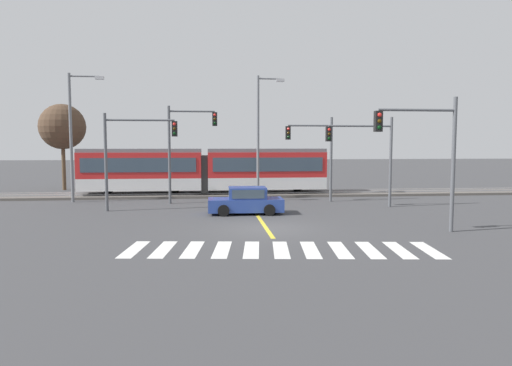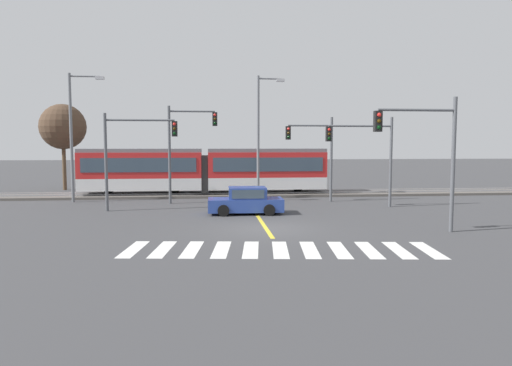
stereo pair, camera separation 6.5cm
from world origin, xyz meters
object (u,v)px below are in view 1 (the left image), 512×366
Objects in this scene: street_lamp_west at (74,129)px; street_lamp_centre at (260,130)px; sedan_crossing at (246,202)px; traffic_light_far_right at (316,147)px; light_rail_tram at (205,169)px; traffic_light_near_right at (427,145)px; traffic_light_far_left at (185,140)px; traffic_light_mid_left at (131,146)px; bare_tree_far_west at (62,127)px; traffic_light_mid_right at (368,148)px.

street_lamp_west is 12.70m from street_lamp_centre.
traffic_light_far_right is at bearing 44.13° from sedan_crossing.
traffic_light_near_right reaches higher than light_rail_tram.
street_lamp_west is at bearing 168.89° from traffic_light_far_left.
traffic_light_far_right is at bearing 14.88° from traffic_light_mid_left.
street_lamp_west reaches higher than light_rail_tram.
street_lamp_west is 9.44m from bare_tree_far_west.
street_lamp_centre reaches higher than light_rail_tram.
bare_tree_far_west is at bearing 149.26° from traffic_light_mid_right.
traffic_light_far_right is 22.26m from bare_tree_far_west.
street_lamp_west is (-8.69, -3.10, 2.89)m from light_rail_tram.
street_lamp_centre is at bearing 31.79° from traffic_light_mid_left.
street_lamp_centre is (-6.16, 4.97, 1.24)m from traffic_light_mid_right.
traffic_light_mid_left is 0.66× the size of street_lamp_west.
sedan_crossing is 0.66× the size of traffic_light_far_left.
street_lamp_west is at bearing -68.60° from bare_tree_far_west.
traffic_light_far_left is at bearing -179.95° from traffic_light_far_right.
street_lamp_centre is 1.19× the size of bare_tree_far_west.
light_rail_tram is at bearing 148.94° from traffic_light_far_right.
traffic_light_far_right is at bearing 101.64° from traffic_light_near_right.
traffic_light_far_left reaches higher than sedan_crossing.
street_lamp_centre reaches higher than traffic_light_far_right.
traffic_light_far_left reaches higher than light_rail_tram.
bare_tree_far_west reaches higher than traffic_light_mid_right.
traffic_light_near_right is 30.83m from bare_tree_far_west.
street_lamp_west reaches higher than sedan_crossing.
traffic_light_mid_left is 9.69m from street_lamp_centre.
sedan_crossing is 0.49× the size of street_lamp_west.
street_lamp_west is 1.18× the size of bare_tree_far_west.
bare_tree_far_west is (-22.29, 13.25, 1.72)m from traffic_light_mid_right.
light_rail_tram reaches higher than sedan_crossing.
traffic_light_far_left is 0.87× the size of bare_tree_far_west.
traffic_light_near_right is 0.68× the size of street_lamp_centre.
traffic_light_far_right is 0.78× the size of bare_tree_far_west.
traffic_light_near_right is at bearing -65.99° from street_lamp_centre.
traffic_light_mid_left reaches higher than light_rail_tram.
traffic_light_far_left is (-11.39, 3.01, 0.54)m from traffic_light_mid_right.
bare_tree_far_west reaches higher than traffic_light_far_right.
traffic_light_far_right is 0.90× the size of traffic_light_far_left.
light_rail_tram is 5.22m from traffic_light_far_left.
street_lamp_centre reaches higher than traffic_light_near_right.
light_rail_tram is at bearing 61.43° from traffic_light_mid_left.
traffic_light_far_right is at bearing -31.06° from light_rail_tram.
traffic_light_near_right is at bearing -39.89° from sedan_crossing.
light_rail_tram is at bearing 19.64° from street_lamp_west.
traffic_light_far_right is 12.16m from traffic_light_mid_left.
traffic_light_mid_left is 0.96× the size of traffic_light_near_right.
traffic_light_far_right reaches higher than traffic_light_mid_right.
bare_tree_far_west reaches higher than traffic_light_mid_left.
street_lamp_centre reaches higher than traffic_light_far_left.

